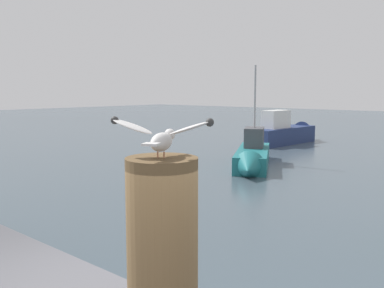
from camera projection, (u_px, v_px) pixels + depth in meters
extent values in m
cylinder|color=brown|center=(162.00, 250.00, 2.37)|extent=(0.39, 0.39, 1.03)
cylinder|color=tan|center=(164.00, 155.00, 2.28)|extent=(0.01, 0.01, 0.04)
cylinder|color=tan|center=(158.00, 155.00, 2.29)|extent=(0.01, 0.01, 0.04)
ellipsoid|color=silver|center=(161.00, 142.00, 2.29)|extent=(0.18, 0.25, 0.10)
sphere|color=silver|center=(170.00, 134.00, 2.41)|extent=(0.06, 0.06, 0.06)
cone|color=gold|center=(173.00, 134.00, 2.47)|extent=(0.04, 0.05, 0.02)
cube|color=silver|center=(151.00, 144.00, 2.15)|extent=(0.10, 0.10, 0.01)
ellipsoid|color=silver|center=(190.00, 128.00, 2.22)|extent=(0.26, 0.20, 0.09)
sphere|color=#363636|center=(210.00, 122.00, 2.19)|extent=(0.04, 0.04, 0.04)
ellipsoid|color=silver|center=(132.00, 127.00, 2.32)|extent=(0.26, 0.20, 0.09)
sphere|color=#363636|center=(115.00, 120.00, 2.34)|extent=(0.04, 0.04, 0.04)
cube|color=#1E7075|center=(253.00, 158.00, 16.60)|extent=(3.20, 4.44, 0.64)
cone|color=#1E7075|center=(248.00, 168.00, 14.15)|extent=(1.42, 1.42, 1.04)
cube|color=#47474C|center=(254.00, 137.00, 17.25)|extent=(1.26, 1.45, 0.78)
cylinder|color=#A5A5A8|center=(255.00, 97.00, 17.04)|extent=(0.08, 0.08, 2.47)
cube|color=navy|center=(282.00, 136.00, 23.34)|extent=(1.66, 4.78, 0.90)
cone|color=navy|center=(307.00, 131.00, 25.24)|extent=(1.31, 1.31, 1.23)
cube|color=white|center=(276.00, 119.00, 22.77)|extent=(0.91, 1.70, 0.95)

